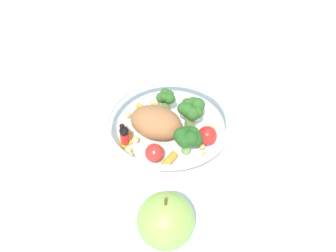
# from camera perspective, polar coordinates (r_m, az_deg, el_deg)

# --- Properties ---
(ground_plane) EXTENTS (2.40, 2.40, 0.00)m
(ground_plane) POSITION_cam_1_polar(r_m,az_deg,el_deg) (0.66, 0.98, -1.82)
(ground_plane) COLOR silver
(food_container) EXTENTS (0.21, 0.21, 0.07)m
(food_container) POSITION_cam_1_polar(r_m,az_deg,el_deg) (0.64, 0.06, 0.10)
(food_container) COLOR white
(food_container) RESTS_ON ground_plane
(loose_apple) EXTENTS (0.08, 0.08, 0.09)m
(loose_apple) POSITION_cam_1_polar(r_m,az_deg,el_deg) (0.52, -0.33, -13.78)
(loose_apple) COLOR #8CB74C
(loose_apple) RESTS_ON ground_plane
(folded_napkin) EXTENTS (0.13, 0.13, 0.01)m
(folded_napkin) POSITION_cam_1_polar(r_m,az_deg,el_deg) (0.86, 1.38, 11.14)
(folded_napkin) COLOR white
(folded_napkin) RESTS_ON ground_plane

